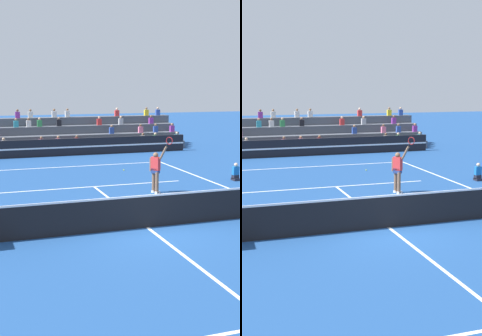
{
  "view_description": "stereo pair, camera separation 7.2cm",
  "coord_description": "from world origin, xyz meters",
  "views": [
    {
      "loc": [
        -5.27,
        -13.19,
        4.39
      ],
      "look_at": [
        0.63,
        4.66,
        1.1
      ],
      "focal_mm": 50.0,
      "sensor_mm": 36.0,
      "label": 1
    },
    {
      "loc": [
        -5.2,
        -13.21,
        4.39
      ],
      "look_at": [
        0.63,
        4.66,
        1.1
      ],
      "focal_mm": 50.0,
      "sensor_mm": 36.0,
      "label": 2
    }
  ],
  "objects": [
    {
      "name": "sponsor_banner_wall",
      "position": [
        0.0,
        16.11,
        0.55
      ],
      "size": [
        18.0,
        0.26,
        1.1
      ],
      "color": "black",
      "rests_on": "ground"
    },
    {
      "name": "tennis_ball",
      "position": [
        2.54,
        9.8,
        0.03
      ],
      "size": [
        0.07,
        0.07,
        0.07
      ],
      "primitive_type": "sphere",
      "color": "#C6DB33",
      "rests_on": "ground"
    },
    {
      "name": "tennis_player",
      "position": [
        2.12,
        4.41,
        0.99
      ],
      "size": [
        0.68,
        0.94,
        2.44
      ],
      "color": "brown",
      "rests_on": "ground"
    },
    {
      "name": "ball_kid_courtside",
      "position": [
        6.71,
        5.66,
        0.33
      ],
      "size": [
        0.3,
        0.36,
        0.84
      ],
      "color": "black",
      "rests_on": "ground"
    },
    {
      "name": "tennis_net",
      "position": [
        0.0,
        0.0,
        0.54
      ],
      "size": [
        12.0,
        0.1,
        1.1
      ],
      "color": "black",
      "rests_on": "ground"
    },
    {
      "name": "ground_plane",
      "position": [
        0.0,
        0.0,
        0.0
      ],
      "size": [
        120.0,
        120.0,
        0.0
      ],
      "primitive_type": "plane",
      "color": "navy"
    },
    {
      "name": "court_lines",
      "position": [
        0.0,
        0.0,
        0.0
      ],
      "size": [
        11.1,
        23.9,
        0.01
      ],
      "color": "white",
      "rests_on": "ground"
    },
    {
      "name": "bleacher_stand",
      "position": [
        -0.0,
        19.28,
        0.84
      ],
      "size": [
        19.13,
        3.8,
        2.83
      ],
      "color": "#4C515B",
      "rests_on": "ground"
    }
  ]
}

